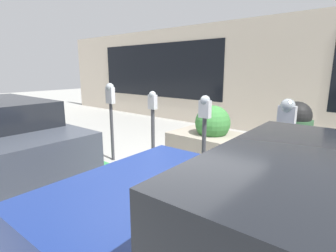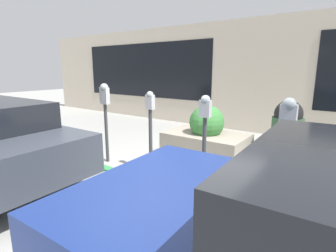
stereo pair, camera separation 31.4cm
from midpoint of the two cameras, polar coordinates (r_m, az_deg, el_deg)
ground_plane at (r=4.30m, az=-2.83°, el=-12.91°), size 40.00×40.00×0.00m
curb_strip at (r=4.23m, az=-3.53°, el=-13.03°), size 19.00×0.16×0.04m
building_facade at (r=7.89m, az=18.09°, el=10.19°), size 19.00×0.17×3.22m
parking_meter_nearest at (r=3.46m, az=22.19°, el=-0.09°), size 0.20×0.17×1.50m
parking_meter_second at (r=3.94m, az=5.76°, el=0.43°), size 0.17×0.15×1.46m
parking_meter_middle at (r=4.57m, az=-5.84°, el=1.38°), size 0.15×0.12×1.46m
parking_meter_fourth at (r=5.26m, az=-15.22°, el=4.24°), size 0.19×0.16×1.56m
planter_box at (r=5.63m, az=6.75°, el=-2.55°), size 1.70×1.08×1.10m
trash_bin at (r=5.48m, az=22.95°, el=-1.34°), size 0.58×0.58×1.25m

